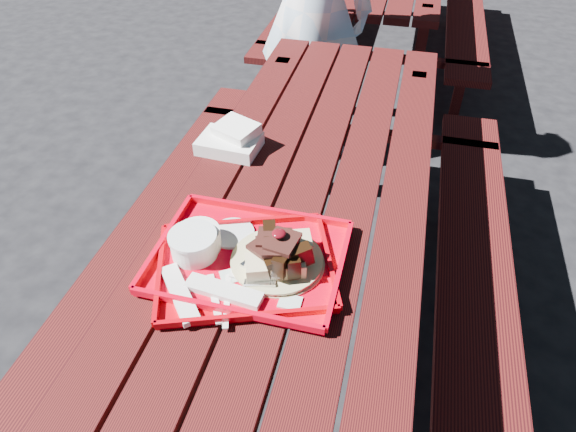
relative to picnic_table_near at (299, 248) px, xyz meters
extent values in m
plane|color=black|center=(0.00, 0.00, -0.56)|extent=(60.00, 60.00, 0.00)
cube|color=#49110E|center=(-0.30, 0.00, 0.17)|extent=(0.14, 2.40, 0.04)
cube|color=#49110E|center=(-0.15, 0.00, 0.17)|extent=(0.14, 2.40, 0.04)
cube|color=#49110E|center=(0.00, 0.00, 0.17)|extent=(0.14, 2.40, 0.04)
cube|color=#49110E|center=(0.15, 0.00, 0.17)|extent=(0.14, 2.40, 0.04)
cube|color=#49110E|center=(0.30, 0.00, 0.17)|extent=(0.14, 2.40, 0.04)
cube|color=#49110E|center=(-0.58, 0.00, -0.13)|extent=(0.25, 2.40, 0.04)
cube|color=#49110E|center=(-0.58, 0.84, -0.35)|extent=(0.06, 0.06, 0.42)
cube|color=#49110E|center=(0.58, 0.00, -0.13)|extent=(0.25, 2.40, 0.04)
cube|color=#49110E|center=(0.58, 0.84, -0.35)|extent=(0.06, 0.06, 0.42)
cube|color=#49110E|center=(-0.30, 0.96, -0.19)|extent=(0.06, 0.06, 0.75)
cube|color=#49110E|center=(0.30, 0.96, -0.19)|extent=(0.06, 0.06, 0.75)
cube|color=#49110E|center=(0.00, 0.96, -0.13)|extent=(1.40, 0.06, 0.04)
cube|color=#49110E|center=(-0.58, 1.96, -0.35)|extent=(0.06, 0.06, 0.42)
cube|color=#49110E|center=(0.58, 2.80, -0.13)|extent=(0.25, 2.40, 0.04)
cube|color=#49110E|center=(0.58, 1.96, -0.35)|extent=(0.06, 0.06, 0.42)
cube|color=#49110E|center=(0.58, 3.64, -0.35)|extent=(0.06, 0.06, 0.42)
cube|color=#49110E|center=(-0.30, 1.84, -0.19)|extent=(0.06, 0.06, 0.75)
cube|color=#49110E|center=(0.30, 1.84, -0.19)|extent=(0.06, 0.06, 0.75)
cube|color=#49110E|center=(0.00, 1.84, -0.13)|extent=(1.40, 0.06, 0.04)
cube|color=#BF010D|center=(-0.07, -0.31, 0.20)|extent=(0.52, 0.46, 0.01)
cube|color=#BF010D|center=(-0.13, -0.15, 0.21)|extent=(0.41, 0.16, 0.02)
cube|color=#BF010D|center=(-0.02, -0.46, 0.21)|extent=(0.41, 0.16, 0.02)
cube|color=#BF010D|center=(0.13, -0.23, 0.21)|extent=(0.13, 0.31, 0.02)
cube|color=#BF010D|center=(-0.27, -0.38, 0.21)|extent=(0.13, 0.31, 0.02)
cylinder|color=#C4B186|center=(0.01, -0.27, 0.20)|extent=(0.23, 0.23, 0.01)
cube|color=beige|center=(0.01, -0.31, 0.23)|extent=(0.16, 0.11, 0.04)
cube|color=beige|center=(0.01, -0.24, 0.23)|extent=(0.16, 0.11, 0.04)
ellipsoid|color=#4F070E|center=(0.01, -0.27, 0.32)|extent=(0.04, 0.04, 0.01)
cylinder|color=white|center=(-0.21, -0.26, 0.23)|extent=(0.12, 0.12, 0.06)
ellipsoid|color=beige|center=(-0.21, -0.26, 0.25)|extent=(0.10, 0.10, 0.04)
cylinder|color=silver|center=(-0.15, -0.20, 0.21)|extent=(0.12, 0.12, 0.01)
cube|color=white|center=(-0.20, -0.43, 0.21)|extent=(0.16, 0.18, 0.02)
cube|color=white|center=(-0.11, -0.42, 0.20)|extent=(0.09, 0.15, 0.01)
cube|color=white|center=(-0.08, -0.42, 0.20)|extent=(0.06, 0.16, 0.00)
cube|color=silver|center=(-0.10, -0.35, 0.20)|extent=(0.07, 0.07, 0.00)
cube|color=red|center=(-0.07, -0.27, 0.20)|extent=(0.48, 0.37, 0.01)
cube|color=red|center=(-0.07, -0.09, 0.21)|extent=(0.48, 0.02, 0.02)
cube|color=red|center=(-0.08, -0.46, 0.21)|extent=(0.48, 0.02, 0.02)
cube|color=red|center=(0.16, -0.27, 0.21)|extent=(0.02, 0.37, 0.02)
cube|color=red|center=(-0.31, -0.27, 0.21)|extent=(0.02, 0.37, 0.02)
cube|color=silver|center=(-0.02, -0.27, 0.21)|extent=(0.16, 0.16, 0.01)
cylinder|color=tan|center=(0.00, -0.27, 0.21)|extent=(0.24, 0.24, 0.01)
cylinder|color=silver|center=(-0.22, -0.29, 0.23)|extent=(0.12, 0.12, 0.06)
cylinder|color=white|center=(-0.22, -0.29, 0.27)|extent=(0.13, 0.13, 0.01)
cube|color=white|center=(-0.10, -0.40, 0.21)|extent=(0.20, 0.07, 0.02)
cube|color=silver|center=(0.07, -0.39, 0.20)|extent=(0.05, 0.04, 0.00)
cube|color=white|center=(-0.29, 0.22, 0.21)|extent=(0.21, 0.16, 0.05)
cube|color=white|center=(-0.28, 0.24, 0.25)|extent=(0.17, 0.15, 0.04)
imported|color=#C1E2FF|center=(-0.26, 1.43, 0.28)|extent=(0.68, 0.51, 1.69)
camera|label=1|loc=(0.25, -1.16, 1.16)|focal=32.00mm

